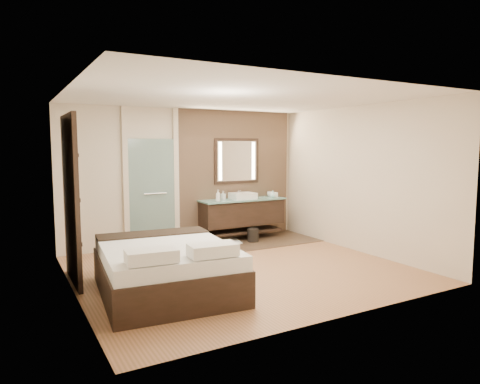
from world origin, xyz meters
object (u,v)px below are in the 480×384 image
mirror_unit (237,161)px  bed (166,268)px  vanity (242,212)px  waste_bin (253,235)px

mirror_unit → bed: (-2.51, -2.61, -1.32)m
vanity → waste_bin: (0.07, -0.33, -0.44)m
mirror_unit → bed: bearing=-133.9°
mirror_unit → bed: mirror_unit is taller
bed → waste_bin: (2.57, 2.03, -0.19)m
vanity → waste_bin: 0.56m
mirror_unit → vanity: bearing=-90.0°
bed → waste_bin: size_ratio=7.83×
waste_bin → vanity: bearing=101.2°
vanity → bed: 3.46m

